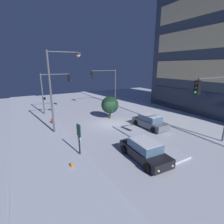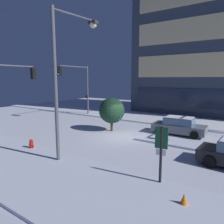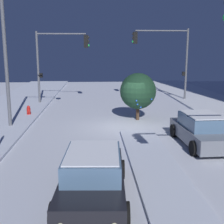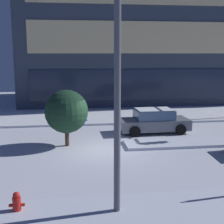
# 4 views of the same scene
# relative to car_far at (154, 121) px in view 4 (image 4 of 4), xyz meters

# --- Properties ---
(ground) EXTENTS (52.00, 52.00, 0.00)m
(ground) POSITION_rel_car_far_xyz_m (-3.50, -3.26, -0.71)
(ground) COLOR silver
(curb_strip_far) EXTENTS (52.00, 5.20, 0.14)m
(curb_strip_far) POSITION_rel_car_far_xyz_m (-3.50, 4.92, -0.64)
(curb_strip_far) COLOR silver
(curb_strip_far) RESTS_ON ground
(median_strip) EXTENTS (9.00, 1.80, 0.14)m
(median_strip) POSITION_rel_car_far_xyz_m (2.22, -2.76, -0.64)
(median_strip) COLOR silver
(median_strip) RESTS_ON ground
(car_far) EXTENTS (4.49, 2.13, 1.49)m
(car_far) POSITION_rel_car_far_xyz_m (0.00, 0.00, 0.00)
(car_far) COLOR slate
(car_far) RESTS_ON ground
(street_lamp_arched) EXTENTS (0.61, 3.31, 8.38)m
(street_lamp_arched) POSITION_rel_car_far_xyz_m (-3.71, -9.08, 4.71)
(street_lamp_arched) COLOR #565960
(street_lamp_arched) RESTS_ON ground
(fire_hydrant) EXTENTS (0.48, 0.26, 0.74)m
(fire_hydrant) POSITION_rel_car_far_xyz_m (-6.84, -9.54, -0.36)
(fire_hydrant) COLOR red
(fire_hydrant) RESTS_ON ground
(decorated_tree_median) EXTENTS (2.35, 2.31, 3.03)m
(decorated_tree_median) POSITION_rel_car_far_xyz_m (-5.37, -2.26, 1.16)
(decorated_tree_median) COLOR #473323
(decorated_tree_median) RESTS_ON ground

